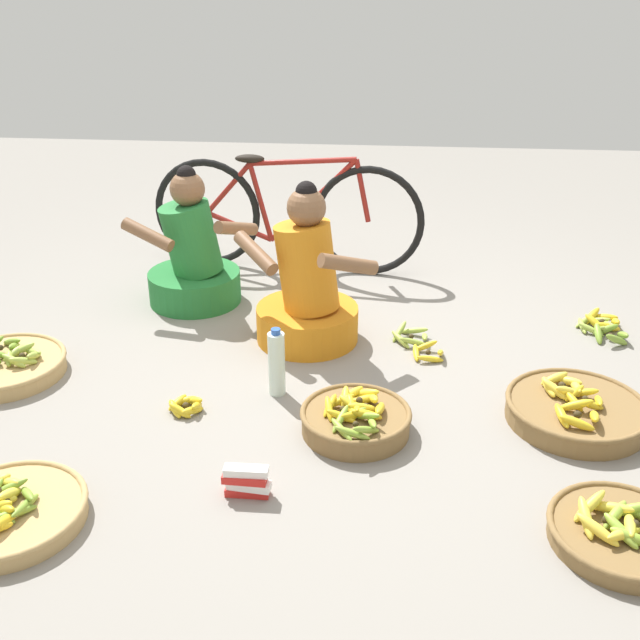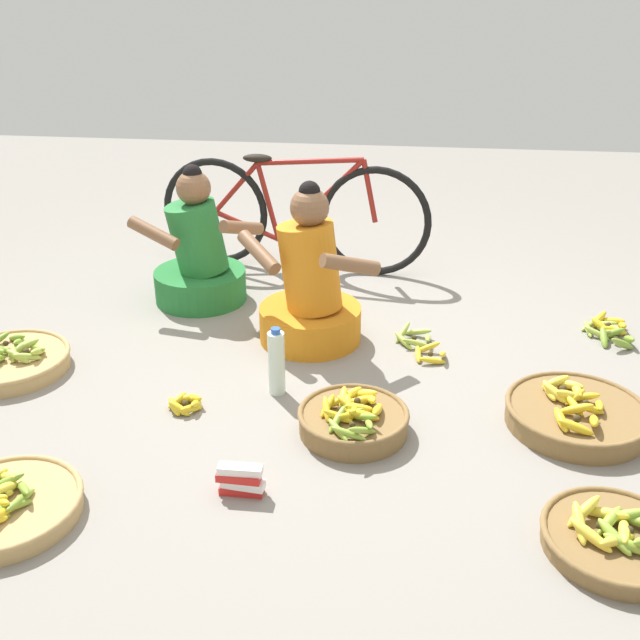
{
  "view_description": "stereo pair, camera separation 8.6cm",
  "coord_description": "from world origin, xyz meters",
  "px_view_note": "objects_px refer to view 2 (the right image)",
  "views": [
    {
      "loc": [
        0.28,
        -3.09,
        1.73
      ],
      "look_at": [
        0.0,
        -0.2,
        0.35
      ],
      "focal_mm": 41.51,
      "sensor_mm": 36.0,
      "label": 1
    },
    {
      "loc": [
        0.37,
        -3.08,
        1.73
      ],
      "look_at": [
        0.0,
        -0.2,
        0.35
      ],
      "focal_mm": 41.51,
      "sensor_mm": 36.0,
      "label": 2
    }
  ],
  "objects_px": {
    "banana_basket_mid_right": "(4,506)",
    "water_bottle": "(277,363)",
    "vendor_woman_behind": "(199,259)",
    "loose_bananas_front_center": "(420,344)",
    "banana_basket_near_vendor": "(616,538)",
    "packet_carton_stack": "(241,480)",
    "banana_basket_near_bicycle": "(353,419)",
    "banana_basket_back_left": "(576,413)",
    "banana_basket_front_right": "(9,361)",
    "vendor_woman_front": "(310,291)",
    "bicycle_leaning": "(293,214)",
    "loose_bananas_mid_left": "(185,403)",
    "loose_bananas_back_center": "(609,330)"
  },
  "relations": [
    {
      "from": "banana_basket_mid_right",
      "to": "water_bottle",
      "type": "distance_m",
      "value": 1.24
    },
    {
      "from": "vendor_woman_behind",
      "to": "loose_bananas_front_center",
      "type": "height_order",
      "value": "vendor_woman_behind"
    },
    {
      "from": "banana_basket_near_vendor",
      "to": "packet_carton_stack",
      "type": "height_order",
      "value": "banana_basket_near_vendor"
    },
    {
      "from": "banana_basket_near_bicycle",
      "to": "loose_bananas_front_center",
      "type": "height_order",
      "value": "banana_basket_near_bicycle"
    },
    {
      "from": "banana_basket_back_left",
      "to": "banana_basket_front_right",
      "type": "bearing_deg",
      "value": 176.72
    },
    {
      "from": "vendor_woman_front",
      "to": "banana_basket_mid_right",
      "type": "bearing_deg",
      "value": -120.19
    },
    {
      "from": "bicycle_leaning",
      "to": "loose_bananas_front_center",
      "type": "bearing_deg",
      "value": -51.64
    },
    {
      "from": "banana_basket_mid_right",
      "to": "banana_basket_near_vendor",
      "type": "distance_m",
      "value": 2.08
    },
    {
      "from": "banana_basket_near_bicycle",
      "to": "loose_bananas_mid_left",
      "type": "distance_m",
      "value": 0.74
    },
    {
      "from": "banana_basket_mid_right",
      "to": "banana_basket_front_right",
      "type": "bearing_deg",
      "value": 117.23
    },
    {
      "from": "loose_bananas_mid_left",
      "to": "water_bottle",
      "type": "xyz_separation_m",
      "value": [
        0.37,
        0.19,
        0.13
      ]
    },
    {
      "from": "banana_basket_near_bicycle",
      "to": "water_bottle",
      "type": "xyz_separation_m",
      "value": [
        -0.37,
        0.27,
        0.09
      ]
    },
    {
      "from": "water_bottle",
      "to": "packet_carton_stack",
      "type": "distance_m",
      "value": 0.73
    },
    {
      "from": "vendor_woman_front",
      "to": "loose_bananas_front_center",
      "type": "xyz_separation_m",
      "value": [
        0.56,
        -0.04,
        -0.24
      ]
    },
    {
      "from": "banana_basket_mid_right",
      "to": "banana_basket_back_left",
      "type": "bearing_deg",
      "value": 22.03
    },
    {
      "from": "bicycle_leaning",
      "to": "banana_basket_front_right",
      "type": "height_order",
      "value": "bicycle_leaning"
    },
    {
      "from": "banana_basket_front_right",
      "to": "loose_bananas_back_center",
      "type": "xyz_separation_m",
      "value": [
        2.91,
        0.74,
        -0.02
      ]
    },
    {
      "from": "vendor_woman_behind",
      "to": "banana_basket_near_bicycle",
      "type": "distance_m",
      "value": 1.6
    },
    {
      "from": "vendor_woman_front",
      "to": "loose_bananas_mid_left",
      "type": "relative_size",
      "value": 4.75
    },
    {
      "from": "vendor_woman_behind",
      "to": "loose_bananas_mid_left",
      "type": "bearing_deg",
      "value": -77.86
    },
    {
      "from": "banana_basket_front_right",
      "to": "banana_basket_mid_right",
      "type": "bearing_deg",
      "value": -62.77
    },
    {
      "from": "banana_basket_front_right",
      "to": "banana_basket_mid_right",
      "type": "xyz_separation_m",
      "value": [
        0.51,
        -0.99,
        -0.0
      ]
    },
    {
      "from": "banana_basket_near_vendor",
      "to": "water_bottle",
      "type": "xyz_separation_m",
      "value": [
        -1.28,
        0.84,
        0.11
      ]
    },
    {
      "from": "vendor_woman_front",
      "to": "banana_basket_near_vendor",
      "type": "height_order",
      "value": "vendor_woman_front"
    },
    {
      "from": "banana_basket_back_left",
      "to": "banana_basket_near_bicycle",
      "type": "bearing_deg",
      "value": -169.58
    },
    {
      "from": "vendor_woman_behind",
      "to": "banana_basket_near_vendor",
      "type": "height_order",
      "value": "vendor_woman_behind"
    },
    {
      "from": "banana_basket_mid_right",
      "to": "loose_bananas_mid_left",
      "type": "xyz_separation_m",
      "value": [
        0.42,
        0.76,
        -0.02
      ]
    },
    {
      "from": "banana_basket_front_right",
      "to": "loose_bananas_front_center",
      "type": "xyz_separation_m",
      "value": [
        1.94,
        0.46,
        -0.02
      ]
    },
    {
      "from": "loose_bananas_mid_left",
      "to": "water_bottle",
      "type": "bearing_deg",
      "value": 26.83
    },
    {
      "from": "vendor_woman_front",
      "to": "banana_basket_near_bicycle",
      "type": "distance_m",
      "value": 0.89
    },
    {
      "from": "loose_bananas_mid_left",
      "to": "loose_bananas_front_center",
      "type": "distance_m",
      "value": 1.23
    },
    {
      "from": "loose_bananas_back_center",
      "to": "packet_carton_stack",
      "type": "bearing_deg",
      "value": -136.96
    },
    {
      "from": "vendor_woman_behind",
      "to": "packet_carton_stack",
      "type": "relative_size",
      "value": 4.45
    },
    {
      "from": "banana_basket_near_vendor",
      "to": "loose_bananas_mid_left",
      "type": "bearing_deg",
      "value": 158.34
    },
    {
      "from": "banana_basket_near_bicycle",
      "to": "loose_bananas_mid_left",
      "type": "relative_size",
      "value": 2.63
    },
    {
      "from": "bicycle_leaning",
      "to": "loose_bananas_back_center",
      "type": "xyz_separation_m",
      "value": [
        1.78,
        -0.74,
        -0.33
      ]
    },
    {
      "from": "water_bottle",
      "to": "bicycle_leaning",
      "type": "bearing_deg",
      "value": 96.29
    },
    {
      "from": "vendor_woman_front",
      "to": "vendor_woman_behind",
      "type": "distance_m",
      "value": 0.81
    },
    {
      "from": "loose_bananas_back_center",
      "to": "bicycle_leaning",
      "type": "bearing_deg",
      "value": 157.45
    },
    {
      "from": "banana_basket_mid_right",
      "to": "packet_carton_stack",
      "type": "relative_size",
      "value": 3.01
    },
    {
      "from": "vendor_woman_front",
      "to": "water_bottle",
      "type": "relative_size",
      "value": 2.58
    },
    {
      "from": "loose_bananas_front_center",
      "to": "banana_basket_back_left",
      "type": "bearing_deg",
      "value": -43.42
    },
    {
      "from": "loose_bananas_back_center",
      "to": "packet_carton_stack",
      "type": "xyz_separation_m",
      "value": [
        -1.62,
        -1.51,
        0.03
      ]
    },
    {
      "from": "banana_basket_front_right",
      "to": "water_bottle",
      "type": "xyz_separation_m",
      "value": [
        1.3,
        -0.04,
        0.1
      ]
    },
    {
      "from": "water_bottle",
      "to": "banana_basket_back_left",
      "type": "bearing_deg",
      "value": -4.62
    },
    {
      "from": "vendor_woman_behind",
      "to": "loose_bananas_back_center",
      "type": "height_order",
      "value": "vendor_woman_behind"
    },
    {
      "from": "vendor_woman_behind",
      "to": "banana_basket_front_right",
      "type": "height_order",
      "value": "vendor_woman_behind"
    },
    {
      "from": "bicycle_leaning",
      "to": "packet_carton_stack",
      "type": "relative_size",
      "value": 9.61
    },
    {
      "from": "loose_bananas_back_center",
      "to": "loose_bananas_mid_left",
      "type": "xyz_separation_m",
      "value": [
        -1.98,
        -0.98,
        -0.0
      ]
    },
    {
      "from": "vendor_woman_behind",
      "to": "banana_basket_front_right",
      "type": "bearing_deg",
      "value": -126.46
    }
  ]
}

